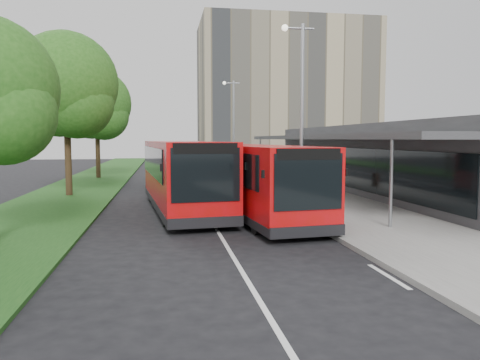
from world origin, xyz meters
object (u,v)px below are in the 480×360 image
(bus_main, at_px, (257,181))
(bus_second, at_px, (183,175))
(litter_bin, at_px, (279,181))
(bollard, at_px, (248,172))
(tree_mid, at_px, (66,91))
(tree_far, at_px, (97,108))
(lamp_post_far, at_px, (233,121))
(car_near, at_px, (195,161))
(lamp_post_near, at_px, (300,104))
(car_far, at_px, (169,159))

(bus_main, bearing_deg, bus_second, 137.26)
(litter_bin, relative_size, bollard, 0.93)
(tree_mid, relative_size, tree_far, 1.03)
(lamp_post_far, bearing_deg, car_near, 98.14)
(lamp_post_near, bearing_deg, car_far, 97.04)
(lamp_post_far, distance_m, car_far, 22.57)
(lamp_post_near, height_order, bus_second, lamp_post_near)
(bus_second, height_order, bollard, bus_second)
(bus_second, distance_m, bollard, 16.31)
(lamp_post_far, relative_size, bus_main, 0.76)
(tree_mid, bearing_deg, car_near, 72.53)
(tree_mid, bearing_deg, bus_second, -45.95)
(lamp_post_far, height_order, car_far, lamp_post_far)
(litter_bin, bearing_deg, bollard, 93.58)
(tree_far, bearing_deg, lamp_post_near, -59.71)
(tree_mid, distance_m, bus_main, 13.03)
(lamp_post_near, distance_m, bollard, 16.59)
(tree_mid, relative_size, bus_main, 0.85)
(tree_mid, height_order, tree_far, tree_mid)
(bus_main, relative_size, car_near, 3.06)
(tree_far, xyz_separation_m, car_near, (8.92, 16.36, -5.06))
(bollard, relative_size, car_far, 0.25)
(lamp_post_near, bearing_deg, litter_bin, 81.95)
(litter_bin, xyz_separation_m, bollard, (-0.50, 7.93, 0.03))
(lamp_post_near, distance_m, car_far, 42.11)
(lamp_post_near, relative_size, car_near, 2.32)
(bus_second, xyz_separation_m, car_near, (2.90, 34.58, -1.00))
(tree_far, bearing_deg, car_near, 61.38)
(tree_mid, xyz_separation_m, car_far, (5.99, 34.54, -5.20))
(lamp_post_far, height_order, litter_bin, lamp_post_far)
(bollard, bearing_deg, lamp_post_near, -92.33)
(lamp_post_far, xyz_separation_m, bus_main, (-2.18, -21.37, -3.21))
(lamp_post_far, distance_m, bus_main, 21.72)
(tree_far, bearing_deg, bus_main, -66.33)
(bus_main, xyz_separation_m, bus_second, (-2.93, 2.19, 0.08))
(tree_mid, height_order, bollard, tree_mid)
(tree_mid, distance_m, litter_bin, 13.39)
(tree_mid, distance_m, lamp_post_near, 13.22)
(lamp_post_near, xyz_separation_m, bollard, (0.65, 16.06, -4.10))
(bus_second, distance_m, car_far, 40.78)
(bus_second, bearing_deg, bus_main, -42.54)
(lamp_post_far, xyz_separation_m, bus_second, (-5.10, -19.18, -3.13))
(car_near, distance_m, car_far, 6.84)
(tree_far, bearing_deg, bus_second, -71.71)
(bus_main, distance_m, litter_bin, 10.10)
(bollard, bearing_deg, tree_far, 165.74)
(tree_mid, xyz_separation_m, lamp_post_far, (11.13, 12.95, -1.11))
(bus_main, relative_size, bus_second, 0.95)
(lamp_post_far, xyz_separation_m, litter_bin, (1.15, -11.87, -4.13))
(tree_mid, xyz_separation_m, bus_main, (8.95, -8.42, -4.32))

